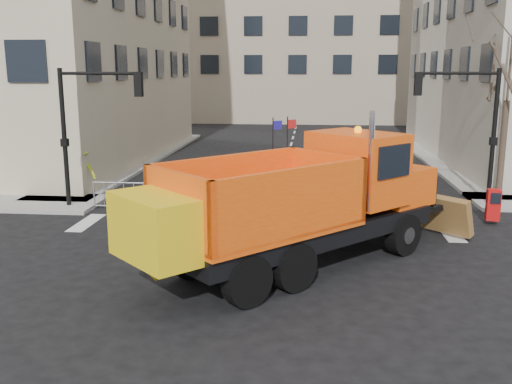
# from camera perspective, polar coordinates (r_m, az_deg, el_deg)

# --- Properties ---
(ground) EXTENTS (120.00, 120.00, 0.00)m
(ground) POSITION_cam_1_polar(r_m,az_deg,el_deg) (14.53, -0.36, -9.43)
(ground) COLOR black
(ground) RESTS_ON ground
(sidewalk_back) EXTENTS (64.00, 5.00, 0.15)m
(sidewalk_back) POSITION_cam_1_polar(r_m,az_deg,el_deg) (22.61, 1.82, -1.32)
(sidewalk_back) COLOR gray
(sidewalk_back) RESTS_ON ground
(building_far) EXTENTS (30.00, 18.00, 24.00)m
(building_far) POSITION_cam_1_polar(r_m,az_deg,el_deg) (65.79, 4.45, 17.95)
(building_far) COLOR tan
(building_far) RESTS_ON ground
(traffic_light_left) EXTENTS (0.18, 0.18, 5.40)m
(traffic_light_left) POSITION_cam_1_polar(r_m,az_deg,el_deg) (23.10, -18.60, 4.96)
(traffic_light_left) COLOR black
(traffic_light_left) RESTS_ON ground
(traffic_light_right) EXTENTS (0.18, 0.18, 5.40)m
(traffic_light_right) POSITION_cam_1_polar(r_m,az_deg,el_deg) (24.17, 22.66, 4.95)
(traffic_light_right) COLOR black
(traffic_light_right) RESTS_ON ground
(crowd_barriers) EXTENTS (12.60, 0.60, 1.10)m
(crowd_barriers) POSITION_cam_1_polar(r_m,az_deg,el_deg) (21.69, -0.30, -0.61)
(crowd_barriers) COLOR #9EA0A5
(crowd_barriers) RESTS_ON ground
(street_tree) EXTENTS (3.00, 3.00, 7.50)m
(street_tree) POSITION_cam_1_polar(r_m,az_deg,el_deg) (25.24, 23.73, 7.53)
(street_tree) COLOR #382B21
(street_tree) RESTS_ON ground
(plow_truck) EXTENTS (9.87, 9.92, 4.29)m
(plow_truck) POSITION_cam_1_polar(r_m,az_deg,el_deg) (15.35, 4.12, -0.82)
(plow_truck) COLOR black
(plow_truck) RESTS_ON ground
(cop_a) EXTENTS (0.84, 0.74, 1.93)m
(cop_a) POSITION_cam_1_polar(r_m,az_deg,el_deg) (21.34, 16.95, -0.21)
(cop_a) COLOR black
(cop_a) RESTS_ON ground
(cop_b) EXTENTS (0.98, 0.83, 1.76)m
(cop_b) POSITION_cam_1_polar(r_m,az_deg,el_deg) (20.39, 14.58, -0.88)
(cop_b) COLOR black
(cop_b) RESTS_ON ground
(cop_c) EXTENTS (1.16, 0.93, 1.84)m
(cop_c) POSITION_cam_1_polar(r_m,az_deg,el_deg) (19.15, 12.44, -1.49)
(cop_c) COLOR black
(cop_c) RESTS_ON ground
(worker) EXTENTS (1.32, 0.79, 2.00)m
(worker) POSITION_cam_1_polar(r_m,az_deg,el_deg) (25.19, -17.11, 2.04)
(worker) COLOR #ADC717
(worker) RESTS_ON sidewalk_back
(newspaper_box) EXTENTS (0.50, 0.45, 1.10)m
(newspaper_box) POSITION_cam_1_polar(r_m,az_deg,el_deg) (21.64, 22.63, -1.19)
(newspaper_box) COLOR red
(newspaper_box) RESTS_ON sidewalk_back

